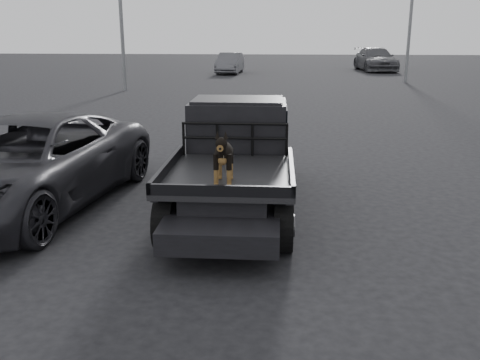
# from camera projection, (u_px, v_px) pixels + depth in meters

# --- Properties ---
(ground) EXTENTS (120.00, 120.00, 0.00)m
(ground) POSITION_uv_depth(u_px,v_px,m) (251.00, 246.00, 7.67)
(ground) COLOR black
(ground) RESTS_ON ground
(flatbed_ute) EXTENTS (2.00, 5.40, 0.92)m
(flatbed_ute) POSITION_uv_depth(u_px,v_px,m) (234.00, 185.00, 9.08)
(flatbed_ute) COLOR black
(flatbed_ute) RESTS_ON ground
(ute_cab) EXTENTS (1.72, 1.30, 0.88)m
(ute_cab) POSITION_uv_depth(u_px,v_px,m) (238.00, 123.00, 9.75)
(ute_cab) COLOR black
(ute_cab) RESTS_ON flatbed_ute
(headache_rack) EXTENTS (1.80, 0.08, 0.55)m
(headache_rack) POSITION_uv_depth(u_px,v_px,m) (235.00, 140.00, 9.07)
(headache_rack) COLOR black
(headache_rack) RESTS_ON flatbed_ute
(dog) EXTENTS (0.32, 0.60, 0.74)m
(dog) POSITION_uv_depth(u_px,v_px,m) (224.00, 157.00, 7.45)
(dog) COLOR black
(dog) RESTS_ON flatbed_ute
(parked_suv) EXTENTS (3.36, 5.94, 1.57)m
(parked_suv) POSITION_uv_depth(u_px,v_px,m) (26.00, 164.00, 9.15)
(parked_suv) COLOR #2C2C31
(parked_suv) RESTS_ON ground
(distant_car_a) EXTENTS (1.76, 4.38, 1.41)m
(distant_car_a) POSITION_uv_depth(u_px,v_px,m) (230.00, 63.00, 37.19)
(distant_car_a) COLOR #535459
(distant_car_a) RESTS_ON ground
(distant_car_b) EXTENTS (2.82, 5.95, 1.67)m
(distant_car_b) POSITION_uv_depth(u_px,v_px,m) (376.00, 59.00, 39.47)
(distant_car_b) COLOR #46464A
(distant_car_b) RESTS_ON ground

